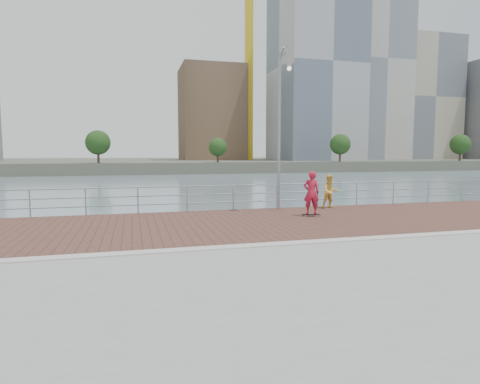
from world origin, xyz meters
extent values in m
plane|color=slate|center=(0.00, 0.00, -2.00)|extent=(400.00, 400.00, 0.00)
cube|color=gray|center=(0.00, -5.00, -1.00)|extent=(40.00, 24.00, 2.00)
cube|color=brown|center=(0.00, 3.60, 0.01)|extent=(40.00, 6.80, 0.02)
cube|color=#B7B5AD|center=(0.00, 0.00, 0.03)|extent=(40.00, 0.40, 0.06)
cube|color=#4C5142|center=(0.00, 122.50, -0.75)|extent=(320.00, 95.00, 2.50)
cylinder|color=#8C9EA8|center=(-7.18, 7.00, 0.55)|extent=(0.06, 0.06, 1.10)
cylinder|color=#8C9EA8|center=(-5.13, 7.00, 0.55)|extent=(0.06, 0.06, 1.10)
cylinder|color=#8C9EA8|center=(-3.08, 7.00, 0.55)|extent=(0.06, 0.06, 1.10)
cylinder|color=#8C9EA8|center=(-1.03, 7.00, 0.55)|extent=(0.06, 0.06, 1.10)
cylinder|color=#8C9EA8|center=(1.03, 7.00, 0.55)|extent=(0.06, 0.06, 1.10)
cylinder|color=#8C9EA8|center=(3.08, 7.00, 0.55)|extent=(0.06, 0.06, 1.10)
cylinder|color=#8C9EA8|center=(5.13, 7.00, 0.55)|extent=(0.06, 0.06, 1.10)
cylinder|color=#8C9EA8|center=(7.18, 7.00, 0.55)|extent=(0.06, 0.06, 1.10)
cylinder|color=#8C9EA8|center=(9.24, 7.00, 0.55)|extent=(0.06, 0.06, 1.10)
cylinder|color=#8C9EA8|center=(11.29, 7.00, 0.55)|extent=(0.06, 0.06, 1.10)
cylinder|color=#8C9EA8|center=(13.34, 7.00, 0.55)|extent=(0.06, 0.06, 1.10)
cylinder|color=#8C9EA8|center=(0.00, 7.00, 1.10)|extent=(39.00, 0.05, 0.05)
cylinder|color=#8C9EA8|center=(0.00, 7.00, 0.73)|extent=(39.00, 0.05, 0.05)
cylinder|color=#8C9EA8|center=(0.00, 7.00, 0.36)|extent=(39.00, 0.05, 0.05)
cylinder|color=gray|center=(2.98, 6.50, 3.30)|extent=(0.13, 0.13, 6.60)
cylinder|color=gray|center=(2.98, 5.95, 6.60)|extent=(0.08, 1.10, 0.08)
cone|color=#B2B2AD|center=(2.98, 5.40, 6.38)|extent=(0.48, 0.48, 0.39)
cube|color=black|center=(3.55, 4.35, 0.09)|extent=(0.73, 0.34, 0.03)
cylinder|color=beige|center=(3.32, 4.34, 0.05)|extent=(0.06, 0.05, 0.05)
cylinder|color=beige|center=(3.76, 4.23, 0.05)|extent=(0.06, 0.05, 0.05)
cylinder|color=beige|center=(3.35, 4.46, 0.05)|extent=(0.06, 0.05, 0.05)
cylinder|color=beige|center=(3.79, 4.36, 0.05)|extent=(0.06, 0.05, 0.05)
imported|color=red|center=(3.55, 4.35, 0.96)|extent=(0.70, 0.55, 1.71)
imported|color=#F2C047|center=(5.39, 6.28, 0.79)|extent=(0.77, 0.62, 1.53)
cube|color=gold|center=(30.00, 104.00, 25.50)|extent=(2.00, 2.00, 50.00)
cube|color=brown|center=(20.00, 110.00, 14.17)|extent=(18.00, 18.00, 27.35)
cube|color=#9E9EA3|center=(48.00, 98.00, 26.59)|extent=(22.00, 22.00, 52.18)
cube|color=#B2ADA3|center=(72.00, 108.00, 31.12)|extent=(20.00, 20.00, 61.25)
cube|color=#ADA38E|center=(95.00, 115.00, 21.37)|extent=(24.00, 22.00, 41.74)
cylinder|color=#473323|center=(-10.00, 77.00, 2.45)|extent=(0.50, 0.50, 3.89)
sphere|color=#193814|center=(-10.00, 77.00, 4.67)|extent=(5.01, 5.01, 5.01)
cylinder|color=#473323|center=(15.00, 77.00, 2.07)|extent=(0.50, 0.50, 3.13)
sphere|color=#193814|center=(15.00, 77.00, 3.86)|extent=(4.03, 4.03, 4.03)
cylinder|color=#473323|center=(45.00, 77.00, 2.42)|extent=(0.50, 0.50, 3.84)
sphere|color=#193814|center=(45.00, 77.00, 4.62)|extent=(4.94, 4.94, 4.94)
cylinder|color=#473323|center=(80.00, 77.00, 2.52)|extent=(0.50, 0.50, 4.03)
sphere|color=#193814|center=(80.00, 77.00, 4.82)|extent=(5.19, 5.19, 5.19)
camera|label=1|loc=(-3.26, -10.15, 2.52)|focal=30.00mm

